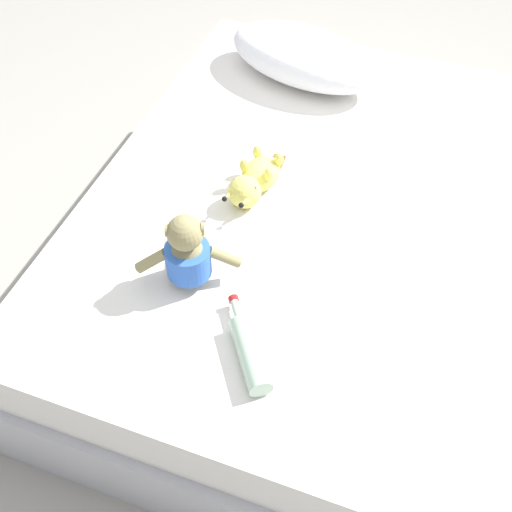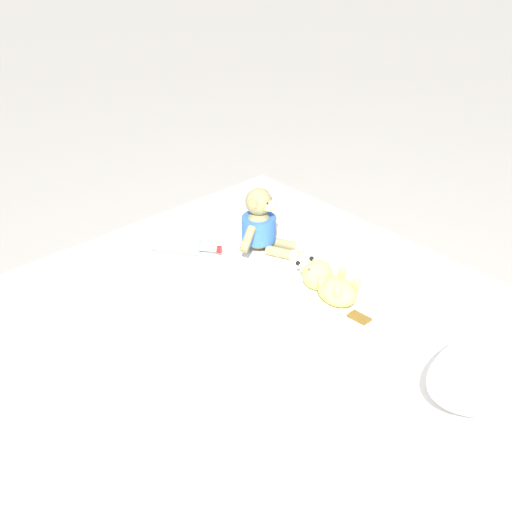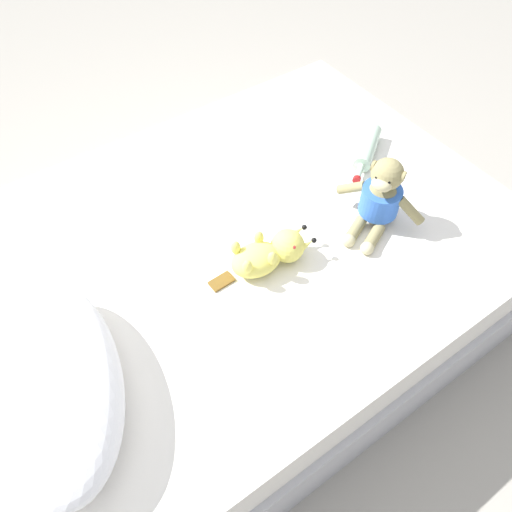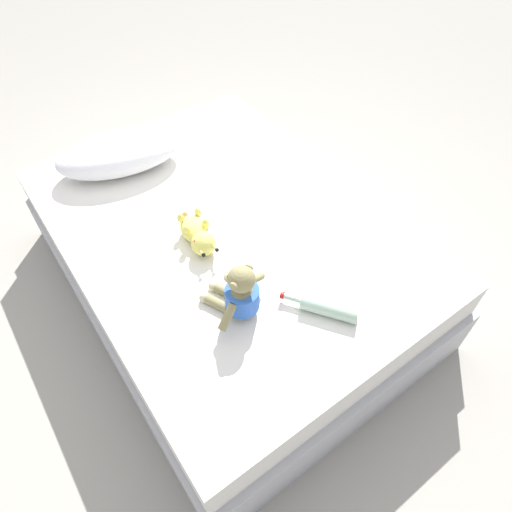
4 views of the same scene
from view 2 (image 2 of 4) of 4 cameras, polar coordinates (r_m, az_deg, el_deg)
ground_plane at (r=2.62m, az=3.48°, el=-12.79°), size 16.00×16.00×0.00m
bed at (r=2.47m, az=3.64°, el=-9.08°), size 1.30×1.82×0.45m
plush_monkey at (r=2.66m, az=0.42°, el=2.38°), size 0.27×0.25×0.24m
plush_yellow_creature at (r=2.42m, az=5.56°, el=-2.09°), size 0.13×0.33×0.10m
glass_bottle at (r=2.68m, az=-6.26°, el=0.89°), size 0.20×0.26×0.06m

